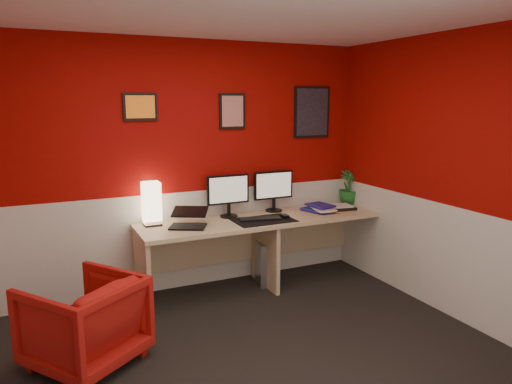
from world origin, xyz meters
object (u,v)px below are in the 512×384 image
at_px(zen_tray, 338,208).
at_px(armchair, 84,322).
at_px(shoji_lamp, 152,205).
at_px(laptop, 188,216).
at_px(potted_plant, 348,187).
at_px(monitor_left, 229,189).
at_px(monitor_right, 274,185).
at_px(desk, 265,252).
at_px(pc_tower, 265,260).

xyz_separation_m(zen_tray, armchair, (-2.76, -0.82, -0.42)).
bearing_deg(shoji_lamp, laptop, -39.98).
bearing_deg(armchair, potted_plant, 162.55).
distance_m(shoji_lamp, monitor_left, 0.79).
bearing_deg(laptop, monitor_left, 52.62).
height_order(monitor_right, potted_plant, monitor_right).
distance_m(shoji_lamp, armchair, 1.39).
relative_size(laptop, monitor_left, 0.57).
relative_size(shoji_lamp, laptop, 1.21).
bearing_deg(desk, monitor_right, 46.97).
bearing_deg(monitor_right, shoji_lamp, -178.82).
distance_m(desk, armchair, 2.03).
height_order(desk, laptop, laptop).
bearing_deg(pc_tower, laptop, -157.33).
distance_m(desk, zen_tray, 0.97).
bearing_deg(armchair, laptop, -179.01).
bearing_deg(pc_tower, zen_tray, 5.29).
bearing_deg(potted_plant, monitor_right, 177.89).
relative_size(desk, potted_plant, 6.62).
relative_size(shoji_lamp, zen_tray, 1.14).
bearing_deg(zen_tray, laptop, -178.25).
xyz_separation_m(monitor_right, armchair, (-2.08, -1.03, -0.69)).
bearing_deg(desk, shoji_lamp, 169.67).
bearing_deg(pc_tower, armchair, -141.66).
distance_m(monitor_right, zen_tray, 0.77).
xyz_separation_m(monitor_left, monitor_right, (0.54, 0.03, 0.00)).
xyz_separation_m(laptop, monitor_right, (1.04, 0.26, 0.18)).
xyz_separation_m(desk, shoji_lamp, (-1.11, 0.20, 0.56)).
distance_m(zen_tray, armchair, 2.91).
height_order(shoji_lamp, zen_tray, shoji_lamp).
bearing_deg(shoji_lamp, monitor_left, -0.49).
relative_size(zen_tray, armchair, 0.48).
relative_size(desk, pc_tower, 5.78).
distance_m(laptop, potted_plant, 2.00).
bearing_deg(monitor_left, armchair, -146.97).
xyz_separation_m(laptop, pc_tower, (0.89, 0.16, -0.61)).
bearing_deg(monitor_right, desk, -133.03).
relative_size(shoji_lamp, potted_plant, 1.02).
distance_m(desk, monitor_left, 0.76).
height_order(monitor_left, zen_tray, monitor_left).
bearing_deg(monitor_right, monitor_left, -176.38).
distance_m(shoji_lamp, laptop, 0.38).
distance_m(desk, monitor_right, 0.73).
relative_size(monitor_left, potted_plant, 1.48).
xyz_separation_m(monitor_right, zen_tray, (0.68, -0.21, -0.28)).
relative_size(pc_tower, armchair, 0.62).
height_order(shoji_lamp, monitor_left, monitor_left).
bearing_deg(monitor_left, potted_plant, -0.03).
xyz_separation_m(shoji_lamp, zen_tray, (2.01, -0.18, -0.18)).
relative_size(laptop, armchair, 0.46).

